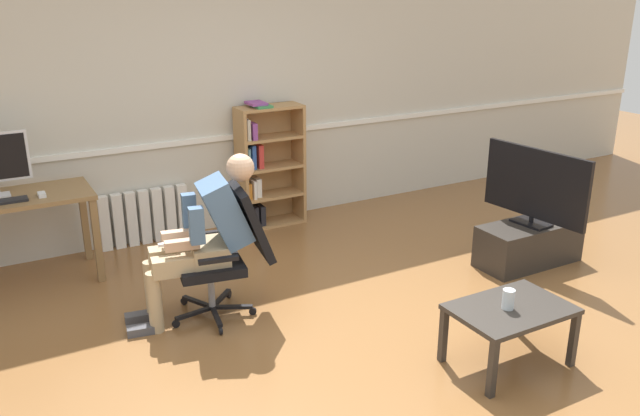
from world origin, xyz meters
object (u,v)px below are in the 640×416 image
bookshelf (266,167)px  tv_screen (535,185)px  tv_stand (529,244)px  radiator (145,217)px  office_chair (229,248)px  computer_mouse (42,195)px  computer_desk (5,210)px  drinking_glass (508,299)px  person_seated (204,235)px  coffee_table (510,315)px  keyboard (2,202)px

bookshelf → tv_screen: bearing=-51.9°
tv_stand → tv_screen: 0.54m
radiator → office_chair: office_chair is taller
computer_mouse → computer_desk: bearing=156.4°
tv_stand → radiator: bearing=142.9°
computer_desk → computer_mouse: bearing=-23.6°
radiator → drinking_glass: drinking_glass is taller
person_seated → tv_stand: person_seated is taller
computer_mouse → tv_screen: bearing=-23.5°
coffee_table → keyboard: bearing=134.9°
computer_desk → keyboard: 0.18m
keyboard → office_chair: office_chair is taller
radiator → tv_stand: (2.82, -2.13, -0.08)m
computer_desk → tv_stand: size_ratio=1.42×
bookshelf → coffee_table: 3.15m
person_seated → drinking_glass: size_ratio=9.37×
person_seated → drinking_glass: bearing=52.3°
person_seated → computer_mouse: bearing=-132.0°
radiator → drinking_glass: 3.55m
tv_screen → coffee_table: size_ratio=1.35×
computer_mouse → bookshelf: 2.18m
computer_mouse → tv_stand: (3.73, -1.62, -0.59)m
tv_stand → drinking_glass: (-1.36, -1.10, 0.29)m
tv_stand → coffee_table: 1.73m
tv_stand → coffee_table: coffee_table is taller
drinking_glass → person_seated: bearing=132.7°
computer_desk → coffee_table: 3.91m
computer_mouse → drinking_glass: size_ratio=0.77×
computer_mouse → office_chair: 1.64m
computer_desk → person_seated: size_ratio=1.09×
computer_mouse → drinking_glass: (2.36, -2.72, -0.30)m
tv_screen → coffee_table: tv_screen is taller
bookshelf → coffee_table: (0.27, -3.13, -0.25)m
radiator → coffee_table: 3.56m
computer_desk → person_seated: (1.19, -1.28, 0.00)m
tv_stand → coffee_table: size_ratio=1.24×
keyboard → drinking_glass: (2.65, -2.70, -0.29)m
computer_desk → person_seated: person_seated is taller
radiator → coffee_table: radiator is taller
bookshelf → office_chair: bookshelf is taller
radiator → person_seated: size_ratio=0.68×
computer_desk → bookshelf: (2.41, 0.29, -0.04)m
bookshelf → tv_stand: size_ratio=1.35×
computer_desk → tv_screen: tv_screen is taller
computer_desk → coffee_table: computer_desk is taller
tv_stand → tv_screen: tv_screen is taller
keyboard → drinking_glass: bearing=-45.6°
computer_desk → computer_mouse: (0.28, -0.12, 0.12)m
radiator → computer_desk: bearing=-161.8°
office_chair → drinking_glass: office_chair is taller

